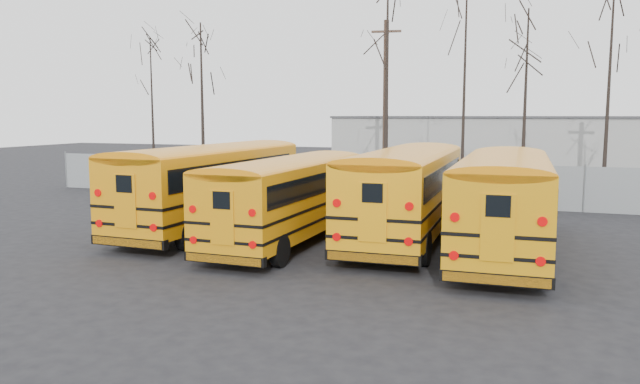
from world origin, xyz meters
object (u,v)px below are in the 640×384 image
at_px(bus_a, 215,179).
at_px(bus_d, 504,194).
at_px(bus_c, 408,185).
at_px(utility_pole_left, 385,103).
at_px(bus_b, 291,192).

bearing_deg(bus_a, bus_d, -2.30).
height_order(bus_c, bus_d, bus_c).
height_order(bus_a, bus_d, bus_a).
bearing_deg(utility_pole_left, bus_b, -94.63).
relative_size(bus_a, bus_d, 1.02).
distance_m(bus_c, utility_pole_left, 15.89).
bearing_deg(bus_c, bus_a, -177.54).
height_order(bus_d, utility_pole_left, utility_pole_left).
xyz_separation_m(bus_a, bus_b, (3.57, -1.30, -0.18)).
relative_size(bus_a, bus_c, 1.01).
bearing_deg(bus_b, bus_c, 27.53).
bearing_deg(bus_d, bus_b, -176.73).
height_order(bus_a, bus_b, bus_a).
height_order(bus_b, utility_pole_left, utility_pole_left).
xyz_separation_m(bus_b, bus_d, (6.75, 0.58, 0.14)).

